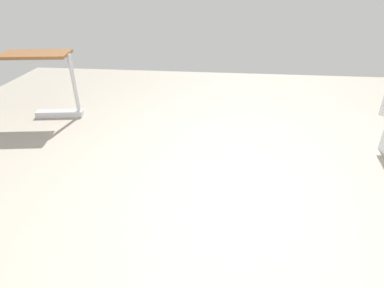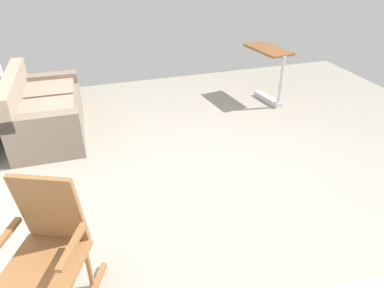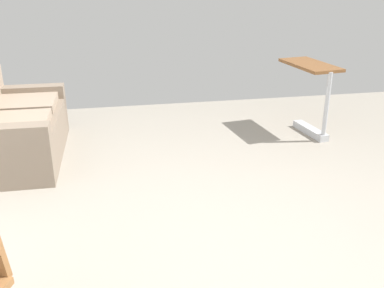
% 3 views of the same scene
% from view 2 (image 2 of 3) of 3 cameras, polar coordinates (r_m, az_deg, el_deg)
% --- Properties ---
extents(ground_plane, '(7.28, 7.28, 0.00)m').
position_cam_2_polar(ground_plane, '(3.76, 8.53, -7.77)').
color(ground_plane, gray).
extents(couch, '(1.61, 0.87, 0.85)m').
position_cam_2_polar(couch, '(5.06, -22.87, 4.73)').
color(couch, '#7D6C5C').
rests_on(couch, ground).
extents(rocking_chair, '(0.89, 0.74, 1.05)m').
position_cam_2_polar(rocking_chair, '(2.64, -22.28, -15.69)').
color(rocking_chair, brown).
rests_on(rocking_chair, ground).
extents(overbed_table, '(0.87, 0.51, 0.84)m').
position_cam_2_polar(overbed_table, '(5.76, 12.51, 11.94)').
color(overbed_table, '#B2B5BA').
rests_on(overbed_table, ground).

